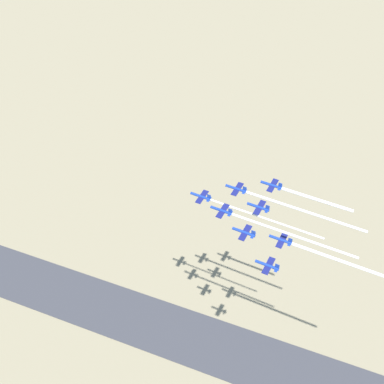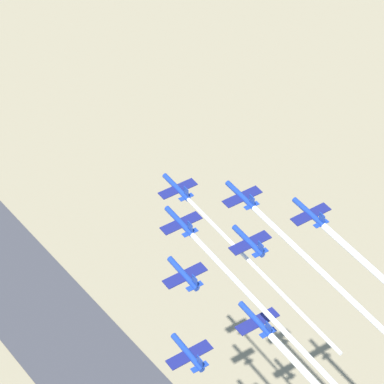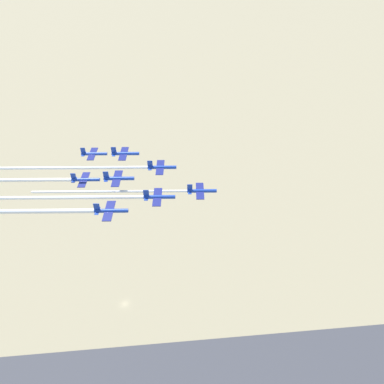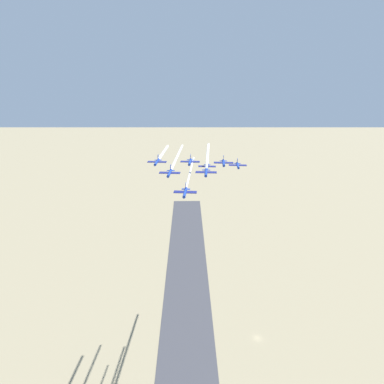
{
  "view_description": "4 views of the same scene",
  "coord_description": "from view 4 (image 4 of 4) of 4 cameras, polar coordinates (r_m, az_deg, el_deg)",
  "views": [
    {
      "loc": [
        78.2,
        -74.62,
        263.54
      ],
      "look_at": [
        -56.17,
        8.49,
        115.6
      ],
      "focal_mm": 50.0,
      "sensor_mm": 36.0,
      "label": 1
    },
    {
      "loc": [
        86.1,
        10.81,
        237.35
      ],
      "look_at": [
        -52.42,
        15.92,
        112.92
      ],
      "focal_mm": 85.0,
      "sensor_mm": 36.0,
      "label": 2
    },
    {
      "loc": [
        -101.27,
        93.75,
        180.41
      ],
      "look_at": [
        -53.09,
        13.5,
        109.83
      ],
      "focal_mm": 35.0,
      "sensor_mm": 36.0,
      "label": 3
    },
    {
      "loc": [
        -138.48,
        -48.89,
        149.92
      ],
      "look_at": [
        -51.42,
        13.05,
        109.67
      ],
      "focal_mm": 28.0,
      "sensor_mm": 36.0,
      "label": 4
    }
  ],
  "objects": [
    {
      "name": "jet_2",
      "position": [
        121.74,
        -4.28,
        3.66
      ],
      "size": [
        8.7,
        8.53,
        3.07
      ],
      "rotation": [
        0.0,
        0.0,
        2.12
      ],
      "color": "#19389E"
    },
    {
      "name": "jet_0",
      "position": [
        110.24,
        -1.32,
        -0.03
      ],
      "size": [
        8.7,
        8.53,
        3.07
      ],
      "rotation": [
        0.0,
        0.0,
        2.12
      ],
      "color": "#19389E"
    },
    {
      "name": "smoke_trail_1",
      "position": [
        148.51,
        2.94,
        7.0
      ],
      "size": [
        42.81,
        26.92,
        0.97
      ],
      "rotation": [
        0.0,
        0.0,
        2.12
      ],
      "color": "white"
    },
    {
      "name": "jet_6",
      "position": [
        146.14,
        8.7,
        5.06
      ],
      "size": [
        8.7,
        8.53,
        3.07
      ],
      "rotation": [
        0.0,
        0.0,
        2.12
      ],
      "color": "#19389E"
    },
    {
      "name": "smoke_trail_2",
      "position": [
        149.5,
        -2.77,
        6.89
      ],
      "size": [
        42.77,
        26.94,
        1.06
      ],
      "rotation": [
        0.0,
        0.0,
        2.12
      ],
      "color": "white"
    },
    {
      "name": "smoke_trail_5",
      "position": [
        152.67,
        -5.44,
        7.54
      ],
      "size": [
        25.83,
        16.6,
        1.26
      ],
      "rotation": [
        0.0,
        0.0,
        2.12
      ],
      "color": "white"
    },
    {
      "name": "jet_7",
      "position": [
        145.82,
        2.88,
        4.89
      ],
      "size": [
        8.7,
        8.53,
        3.07
      ],
      "rotation": [
        0.0,
        0.0,
        2.12
      ],
      "color": "#19389E"
    },
    {
      "name": "smoke_trail_7",
      "position": [
        174.0,
        3.06,
        7.47
      ],
      "size": [
        43.0,
        27.16,
        1.21
      ],
      "rotation": [
        0.0,
        0.0,
        2.12
      ],
      "color": "white"
    },
    {
      "name": "jet_4",
      "position": [
        132.57,
        -0.39,
        5.79
      ],
      "size": [
        8.7,
        8.53,
        3.07
      ],
      "rotation": [
        0.0,
        0.0,
        2.12
      ],
      "color": "#19389E"
    },
    {
      "name": "jet_3",
      "position": [
        132.41,
        6.03,
        5.56
      ],
      "size": [
        8.7,
        8.53,
        3.07
      ],
      "rotation": [
        0.0,
        0.0,
        2.12
      ],
      "color": "#19389E"
    },
    {
      "name": "smoke_trail_0",
      "position": [
        136.93,
        -0.29,
        4.12
      ],
      "size": [
        41.28,
        25.87,
        0.77
      ],
      "rotation": [
        0.0,
        0.0,
        2.12
      ],
      "color": "white"
    },
    {
      "name": "jet_1",
      "position": [
        120.45,
        2.69,
        3.77
      ],
      "size": [
        8.7,
        8.53,
        3.07
      ],
      "rotation": [
        0.0,
        0.0,
        2.12
      ],
      "color": "#19389E"
    },
    {
      "name": "jet_5",
      "position": [
        134.5,
        -6.7,
        5.71
      ],
      "size": [
        8.7,
        8.53,
        3.07
      ],
      "rotation": [
        0.0,
        0.0,
        2.12
      ],
      "color": "#19389E"
    },
    {
      "name": "ground_plane",
      "position": [
        209.86,
        12.33,
        -25.56
      ],
      "size": [
        3000.0,
        3000.0,
        0.0
      ],
      "primitive_type": "plane",
      "color": "gray"
    }
  ]
}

